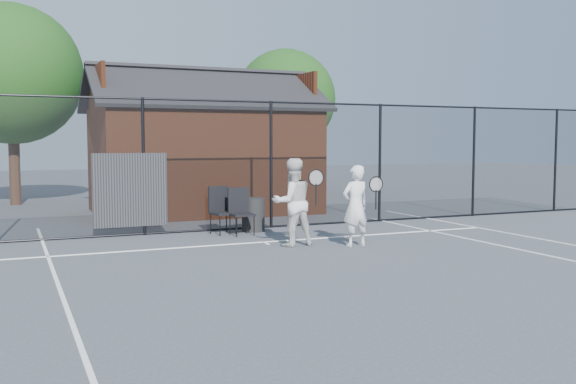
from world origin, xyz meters
name	(u,v)px	position (x,y,z in m)	size (l,w,h in m)	color
ground	(331,269)	(0.00, 0.00, 0.00)	(80.00, 80.00, 0.00)	#41454A
court_lines	(374,286)	(0.00, -1.32, 0.01)	(11.02, 18.00, 0.01)	white
fence	(218,168)	(-0.30, 5.00, 1.45)	(22.04, 3.00, 3.00)	black
clubhouse	(203,157)	(0.50, 9.00, 1.61)	(6.50, 4.36, 4.19)	brown
tree_left	(12,74)	(-4.50, 13.50, 4.19)	(4.48, 4.48, 6.44)	black
tree_right	(285,100)	(5.50, 14.50, 3.71)	(3.97, 3.97, 5.70)	black
player_front	(356,206)	(1.49, 1.83, 0.80)	(0.73, 0.55, 1.59)	white
player_back	(293,202)	(0.38, 2.37, 0.86)	(0.93, 0.69, 1.72)	silver
chair_left	(223,211)	(-0.37, 4.45, 0.51)	(0.49, 0.51, 1.03)	black
chair_right	(242,212)	(-0.06, 4.10, 0.50)	(0.48, 0.50, 1.01)	black
waste_bin	(253,215)	(0.40, 4.60, 0.38)	(0.52, 0.52, 0.76)	black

